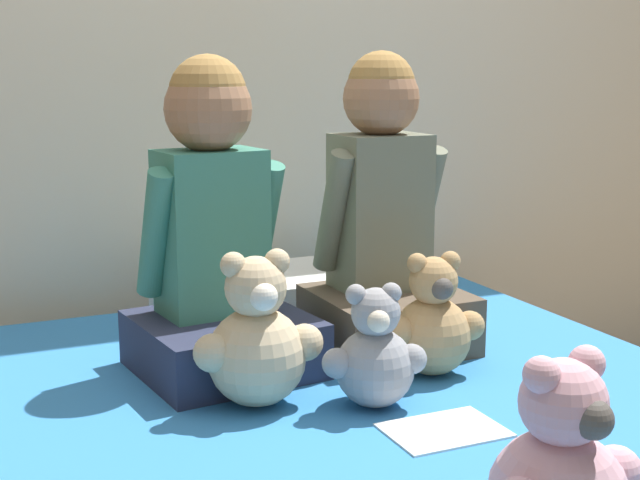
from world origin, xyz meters
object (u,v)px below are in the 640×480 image
at_px(teddy_bear_held_by_left_child, 257,341).
at_px(teddy_bear_held_by_right_child, 433,324).
at_px(child_on_left, 215,239).
at_px(sign_card, 444,430).
at_px(pillow_at_headboard, 255,297).
at_px(teddy_bear_at_foot_of_bed, 560,477).
at_px(child_on_right, 383,225).
at_px(teddy_bear_between_children, 373,356).

xyz_separation_m(teddy_bear_held_by_left_child, teddy_bear_held_by_right_child, (0.40, 0.01, -0.02)).
height_order(child_on_left, sign_card, child_on_left).
distance_m(teddy_bear_held_by_left_child, pillow_at_headboard, 0.61).
bearing_deg(child_on_left, teddy_bear_held_by_right_child, -36.50).
bearing_deg(teddy_bear_at_foot_of_bed, child_on_right, 67.72).
height_order(teddy_bear_held_by_left_child, sign_card, teddy_bear_held_by_left_child).
distance_m(child_on_right, teddy_bear_held_by_right_child, 0.29).
bearing_deg(sign_card, pillow_at_headboard, 93.93).
height_order(teddy_bear_at_foot_of_bed, pillow_at_headboard, teddy_bear_at_foot_of_bed).
distance_m(child_on_left, child_on_right, 0.40).
xyz_separation_m(child_on_left, teddy_bear_between_children, (0.20, -0.34, -0.18)).
bearing_deg(child_on_right, sign_card, -105.92).
xyz_separation_m(teddy_bear_between_children, teddy_bear_at_foot_of_bed, (-0.03, -0.59, 0.02)).
height_order(teddy_bear_between_children, sign_card, teddy_bear_between_children).
distance_m(child_on_left, pillow_at_headboard, 0.45).
relative_size(teddy_bear_held_by_left_child, teddy_bear_held_by_right_child, 1.15).
distance_m(child_on_left, teddy_bear_held_by_left_child, 0.29).
bearing_deg(teddy_bear_held_by_left_child, teddy_bear_held_by_right_child, 5.37).
bearing_deg(pillow_at_headboard, teddy_bear_at_foot_of_bed, -91.77).
height_order(teddy_bear_held_by_left_child, teddy_bear_at_foot_of_bed, teddy_bear_held_by_left_child).
relative_size(teddy_bear_held_by_left_child, teddy_bear_between_children, 1.25).
relative_size(teddy_bear_between_children, teddy_bear_at_foot_of_bed, 0.83).
distance_m(child_on_left, sign_card, 0.63).
distance_m(child_on_right, pillow_at_headboard, 0.45).
height_order(teddy_bear_held_by_right_child, sign_card, teddy_bear_held_by_right_child).
bearing_deg(teddy_bear_at_foot_of_bed, teddy_bear_held_by_left_child, 95.28).
bearing_deg(sign_card, teddy_bear_held_by_right_child, 63.20).
relative_size(child_on_right, pillow_at_headboard, 1.40).
distance_m(pillow_at_headboard, sign_card, 0.84).
distance_m(teddy_bear_held_by_left_child, teddy_bear_at_foot_of_bed, 0.71).
bearing_deg(teddy_bear_held_by_right_child, pillow_at_headboard, 116.86).
xyz_separation_m(teddy_bear_held_by_right_child, teddy_bear_at_foot_of_bed, (-0.23, -0.70, 0.01)).
height_order(teddy_bear_held_by_left_child, pillow_at_headboard, teddy_bear_held_by_left_child).
bearing_deg(teddy_bear_held_by_left_child, pillow_at_headboard, 73.86).
bearing_deg(teddy_bear_at_foot_of_bed, teddy_bear_between_children, 78.53).
height_order(pillow_at_headboard, sign_card, pillow_at_headboard).
relative_size(child_on_left, teddy_bear_held_by_left_child, 2.20).
bearing_deg(sign_card, teddy_bear_held_by_left_child, 135.39).
relative_size(pillow_at_headboard, sign_card, 2.31).
height_order(teddy_bear_at_foot_of_bed, sign_card, teddy_bear_at_foot_of_bed).
bearing_deg(teddy_bear_between_children, teddy_bear_at_foot_of_bed, -79.33).
xyz_separation_m(teddy_bear_held_by_left_child, pillow_at_headboard, (0.20, 0.57, -0.07)).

